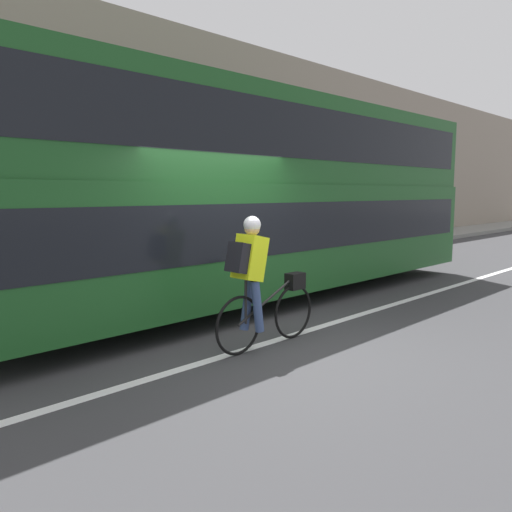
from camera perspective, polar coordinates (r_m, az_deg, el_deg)
name	(u,v)px	position (r m, az deg, el deg)	size (l,w,h in m)	color
ground_plane	(268,346)	(6.50, 1.40, -10.26)	(80.00, 80.00, 0.00)	#38383A
road_center_line	(263,344)	(6.57, 0.75, -10.04)	(50.00, 0.14, 0.01)	silver
sidewalk_curb	(70,283)	(11.16, -20.48, -2.88)	(60.00, 2.20, 0.16)	gray
building_facade	(38,136)	(12.22, -23.62, 12.42)	(60.00, 0.30, 6.36)	gray
bus	(264,190)	(9.10, 0.90, 7.52)	(10.63, 2.43, 3.59)	black
cyclist_on_bike	(258,279)	(6.18, 0.18, -2.61)	(1.74, 0.32, 1.68)	black
trash_bin	(133,251)	(11.65, -13.83, 0.56)	(0.50, 0.50, 0.96)	#194C23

